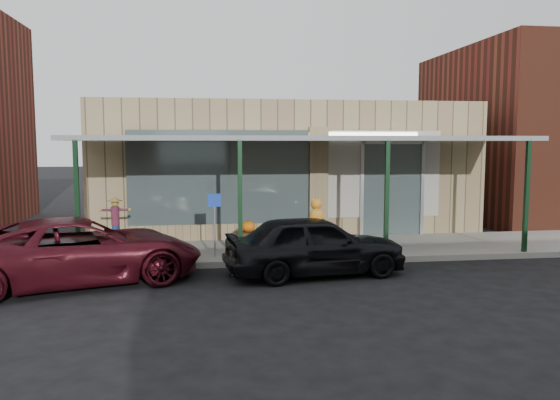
{
  "coord_description": "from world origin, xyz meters",
  "views": [
    {
      "loc": [
        -2.63,
        -10.67,
        2.94
      ],
      "look_at": [
        -0.78,
        2.6,
        1.53
      ],
      "focal_mm": 35.0,
      "sensor_mm": 36.0,
      "label": 1
    }
  ],
  "objects": [
    {
      "name": "barrel_scarecrow",
      "position": [
        -4.98,
        4.08,
        0.62
      ],
      "size": [
        0.84,
        0.56,
        1.38
      ],
      "rotation": [
        0.0,
        0.0,
        0.06
      ],
      "color": "#533621",
      "rests_on": "sidewalk"
    },
    {
      "name": "barrel_pumpkin",
      "position": [
        -1.5,
        3.51,
        0.43
      ],
      "size": [
        0.77,
        0.77,
        0.79
      ],
      "rotation": [
        0.0,
        0.0,
        -0.16
      ],
      "color": "#533621",
      "rests_on": "sidewalk"
    },
    {
      "name": "sidewalk",
      "position": [
        0.0,
        3.6,
        0.07
      ],
      "size": [
        40.0,
        3.2,
        0.15
      ],
      "primitive_type": "cube",
      "color": "gray",
      "rests_on": "ground"
    },
    {
      "name": "parked_sedan",
      "position": [
        -0.22,
        1.05,
        0.69
      ],
      "size": [
        4.18,
        2.14,
        1.65
      ],
      "rotation": [
        0.0,
        0.0,
        1.71
      ],
      "color": "black",
      "rests_on": "ground"
    },
    {
      "name": "ground",
      "position": [
        0.0,
        0.0,
        0.0
      ],
      "size": [
        120.0,
        120.0,
        0.0
      ],
      "primitive_type": "plane",
      "color": "black",
      "rests_on": "ground"
    },
    {
      "name": "car_maroon",
      "position": [
        -5.22,
        1.02,
        0.69
      ],
      "size": [
        5.46,
        3.7,
        1.39
      ],
      "primitive_type": "imported",
      "rotation": [
        0.0,
        0.0,
        1.88
      ],
      "color": "#440D16",
      "rests_on": "ground"
    },
    {
      "name": "block_buildings_near",
      "position": [
        2.01,
        9.2,
        3.77
      ],
      "size": [
        61.0,
        8.0,
        8.0
      ],
      "color": "brown",
      "rests_on": "ground"
    },
    {
      "name": "handicap_sign",
      "position": [
        -2.4,
        2.61,
        1.15
      ],
      "size": [
        0.32,
        0.05,
        1.56
      ],
      "rotation": [
        0.0,
        0.0,
        0.09
      ],
      "color": "gray",
      "rests_on": "sidewalk"
    },
    {
      "name": "storefront",
      "position": [
        -0.0,
        8.16,
        2.09
      ],
      "size": [
        12.0,
        6.25,
        4.2
      ],
      "color": "#9A885E",
      "rests_on": "ground"
    },
    {
      "name": "awning",
      "position": [
        0.0,
        3.56,
        3.01
      ],
      "size": [
        12.0,
        3.0,
        3.04
      ],
      "color": "slate",
      "rests_on": "ground"
    }
  ]
}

